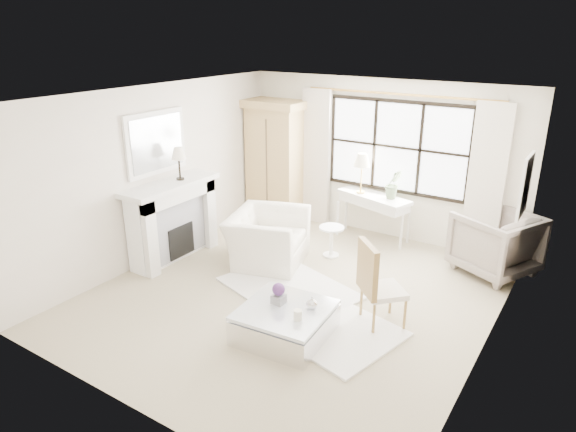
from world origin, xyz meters
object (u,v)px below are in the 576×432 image
coffee_table (285,323)px  armoire (276,160)px  club_armchair (267,238)px  console_table (373,217)px

coffee_table → armoire: bearing=121.0°
club_armchair → coffee_table: bearing=-155.7°
armoire → console_table: bearing=0.9°
club_armchair → console_table: bearing=-45.9°
armoire → console_table: 2.14m
club_armchair → coffee_table: club_armchair is taller
armoire → coffee_table: size_ratio=2.08×
armoire → club_armchair: 2.16m
console_table → coffee_table: 3.36m
club_armchair → coffee_table: size_ratio=1.15×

